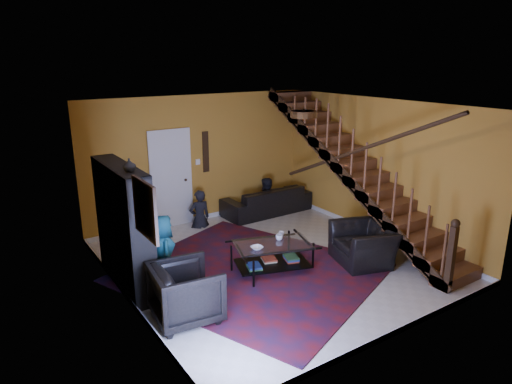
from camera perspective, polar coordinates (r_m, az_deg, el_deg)
floor at (r=8.32m, az=1.89°, el=-8.81°), size 5.50×5.50×0.00m
room at (r=8.78m, az=-10.42°, el=-7.32°), size 5.50×5.50×5.50m
staircase at (r=9.18m, az=12.86°, el=2.50°), size 0.95×5.02×3.18m
bookshelf at (r=7.47m, az=-16.12°, el=-4.49°), size 0.35×1.80×2.00m
door at (r=9.91m, az=-10.57°, el=1.43°), size 0.82×0.05×2.05m
framed_picture at (r=5.81m, az=-13.71°, el=-2.12°), size 0.04×0.74×0.74m
wall_hanging at (r=10.14m, az=-6.31°, el=5.01°), size 0.14×0.03×0.90m
ceiling_fixture at (r=6.93m, az=5.98°, el=9.65°), size 0.40×0.40×0.10m
rug at (r=7.93m, az=-0.71°, el=-10.05°), size 4.65×4.92×0.02m
sofa at (r=10.77m, az=1.35°, el=-1.03°), size 2.14×0.87×0.62m
armchair_left at (r=6.57m, az=-8.72°, el=-12.33°), size 1.00×0.98×0.82m
armchair_right at (r=8.42m, az=13.30°, el=-6.40°), size 1.20×1.29×0.69m
person_adult_a at (r=10.01m, az=-7.04°, el=-3.28°), size 0.49×0.35×1.28m
person_adult_b at (r=10.84m, az=1.19°, el=-1.54°), size 0.69×0.57×1.29m
person_child at (r=7.38m, az=-11.54°, el=-7.39°), size 0.46×0.64×1.22m
coffee_table at (r=7.93m, az=2.07°, el=-7.86°), size 1.46×1.12×0.49m
cup_a at (r=7.99m, az=2.91°, el=-5.68°), size 0.16×0.16×0.10m
cup_b at (r=8.13m, az=3.17°, el=-5.29°), size 0.10×0.10×0.09m
bowl at (r=7.62m, az=0.11°, el=-7.00°), size 0.21×0.21×0.05m
vase at (r=6.69m, az=-15.56°, el=3.26°), size 0.18×0.18×0.19m
popcorn_bucket at (r=7.46m, az=-4.44°, el=-11.13°), size 0.17×0.17×0.17m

